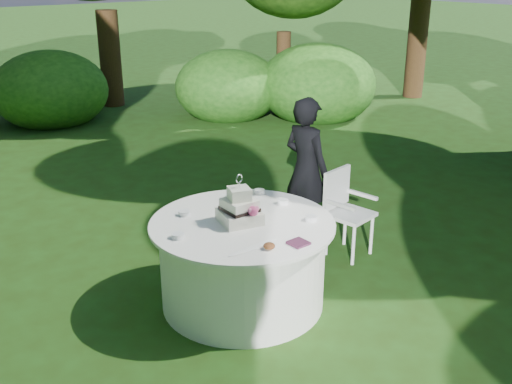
% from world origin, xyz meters
% --- Properties ---
extents(ground, '(80.00, 80.00, 0.00)m').
position_xyz_m(ground, '(0.00, 0.00, 0.00)').
color(ground, '#1F360E').
rests_on(ground, ground).
extents(napkins, '(0.14, 0.14, 0.02)m').
position_xyz_m(napkins, '(0.07, -0.61, 0.78)').
color(napkins, '#491F36').
rests_on(napkins, table).
extents(feather_plume, '(0.48, 0.07, 0.01)m').
position_xyz_m(feather_plume, '(-0.24, -0.44, 0.78)').
color(feather_plume, white).
rests_on(feather_plume, table).
extents(guest, '(0.39, 0.58, 1.54)m').
position_xyz_m(guest, '(1.35, 0.62, 0.77)').
color(guest, black).
rests_on(guest, ground).
extents(table, '(1.56, 1.56, 0.77)m').
position_xyz_m(table, '(0.00, 0.00, 0.39)').
color(table, white).
rests_on(table, ground).
extents(cake, '(0.39, 0.39, 0.43)m').
position_xyz_m(cake, '(-0.02, 0.01, 0.88)').
color(cake, white).
rests_on(cake, table).
extents(chair, '(0.46, 0.45, 0.88)m').
position_xyz_m(chair, '(1.40, 0.11, 0.52)').
color(chair, white).
rests_on(chair, ground).
extents(votives, '(1.22, 0.87, 0.04)m').
position_xyz_m(votives, '(0.13, 0.13, 0.79)').
color(votives, white).
rests_on(votives, table).
extents(petal_cups, '(0.57, 1.05, 0.05)m').
position_xyz_m(petal_cups, '(0.08, -0.05, 0.79)').
color(petal_cups, '#562D16').
rests_on(petal_cups, table).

